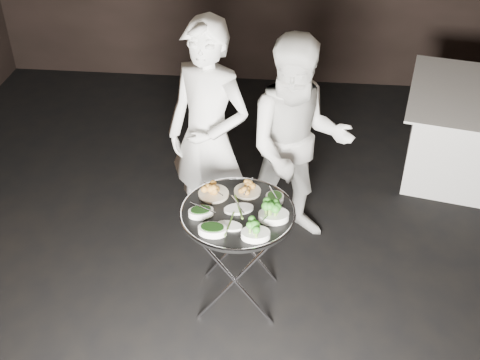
# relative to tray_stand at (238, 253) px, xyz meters

# --- Properties ---
(floor) EXTENTS (6.00, 7.00, 0.05)m
(floor) POSITION_rel_tray_stand_xyz_m (-0.14, 0.06, -0.47)
(floor) COLOR black
(floor) RESTS_ON ground
(tray_stand) EXTENTS (0.54, 0.46, 0.79)m
(tray_stand) POSITION_rel_tray_stand_xyz_m (0.00, 0.00, 0.00)
(tray_stand) COLOR silver
(tray_stand) RESTS_ON floor
(serving_tray) EXTENTS (0.75, 0.75, 0.04)m
(serving_tray) POSITION_rel_tray_stand_xyz_m (-0.00, 0.00, 0.35)
(serving_tray) COLOR black
(serving_tray) RESTS_ON tray_stand
(potato_plate_a) EXTENTS (0.20, 0.20, 0.07)m
(potato_plate_a) POSITION_rel_tray_stand_xyz_m (-0.18, 0.16, 0.40)
(potato_plate_a) COLOR beige
(potato_plate_a) RESTS_ON serving_tray
(potato_plate_b) EXTENTS (0.19, 0.19, 0.07)m
(potato_plate_b) POSITION_rel_tray_stand_xyz_m (0.04, 0.21, 0.39)
(potato_plate_b) COLOR beige
(potato_plate_b) RESTS_ON serving_tray
(greens_bowl) EXTENTS (0.12, 0.12, 0.07)m
(greens_bowl) POSITION_rel_tray_stand_xyz_m (0.23, 0.13, 0.40)
(greens_bowl) COLOR white
(greens_bowl) RESTS_ON serving_tray
(asparagus_plate_a) EXTENTS (0.22, 0.16, 0.04)m
(asparagus_plate_a) POSITION_rel_tray_stand_xyz_m (0.01, 0.01, 0.38)
(asparagus_plate_a) COLOR white
(asparagus_plate_a) RESTS_ON serving_tray
(asparagus_plate_b) EXTENTS (0.18, 0.11, 0.03)m
(asparagus_plate_b) POSITION_rel_tray_stand_xyz_m (-0.04, -0.16, 0.38)
(asparagus_plate_b) COLOR white
(asparagus_plate_b) RESTS_ON serving_tray
(spinach_bowl_a) EXTENTS (0.19, 0.15, 0.07)m
(spinach_bowl_a) POSITION_rel_tray_stand_xyz_m (-0.23, -0.06, 0.39)
(spinach_bowl_a) COLOR white
(spinach_bowl_a) RESTS_ON serving_tray
(spinach_bowl_b) EXTENTS (0.18, 0.12, 0.07)m
(spinach_bowl_b) POSITION_rel_tray_stand_xyz_m (-0.13, -0.23, 0.40)
(spinach_bowl_b) COLOR white
(spinach_bowl_b) RESTS_ON serving_tray
(broccoli_bowl_a) EXTENTS (0.21, 0.16, 0.08)m
(broccoli_bowl_a) POSITION_rel_tray_stand_xyz_m (0.23, -0.06, 0.40)
(broccoli_bowl_a) COLOR white
(broccoli_bowl_a) RESTS_ON serving_tray
(broccoli_bowl_b) EXTENTS (0.19, 0.15, 0.07)m
(broccoli_bowl_b) POSITION_rel_tray_stand_xyz_m (0.13, -0.24, 0.40)
(broccoli_bowl_b) COLOR white
(broccoli_bowl_b) RESTS_ON serving_tray
(serving_utensils) EXTENTS (0.58, 0.45, 0.01)m
(serving_utensils) POSITION_rel_tray_stand_xyz_m (0.02, 0.07, 0.42)
(serving_utensils) COLOR silver
(serving_utensils) RESTS_ON serving_tray
(waiter_left) EXTENTS (0.78, 0.67, 1.82)m
(waiter_left) POSITION_rel_tray_stand_xyz_m (-0.29, 0.70, 0.47)
(waiter_left) COLOR white
(waiter_left) RESTS_ON floor
(waiter_right) EXTENTS (0.92, 0.77, 1.70)m
(waiter_right) POSITION_rel_tray_stand_xyz_m (0.37, 0.77, 0.41)
(waiter_right) COLOR white
(waiter_right) RESTS_ON floor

